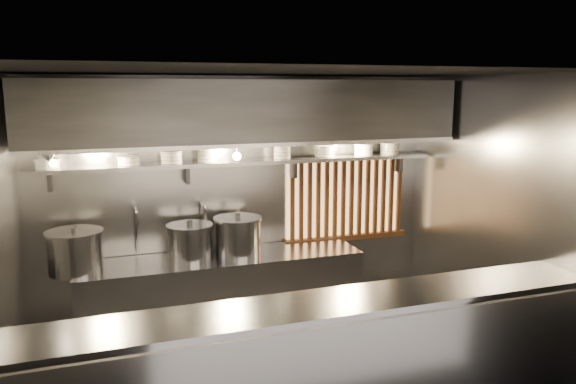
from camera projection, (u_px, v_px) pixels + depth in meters
floor at (283, 381)px, 5.18m from camera, size 4.50×4.50×0.00m
ceiling at (282, 72)px, 4.67m from camera, size 4.50×4.50×0.00m
wall_back at (240, 202)px, 6.32m from camera, size 4.50×0.00×4.50m
wall_right at (494, 216)px, 5.65m from camera, size 0.00×3.00×3.00m
serving_counter at (324, 374)px, 4.18m from camera, size 4.50×0.56×1.13m
cooking_bench at (223, 297)px, 6.05m from camera, size 3.00×0.70×0.90m
bowl_shelf at (243, 162)px, 6.06m from camera, size 4.40×0.34×0.04m
exhaust_hood at (248, 112)px, 5.76m from camera, size 4.40×0.81×0.65m
wood_screen at (347, 198)px, 6.70m from camera, size 1.56×0.09×1.04m
faucet_left at (136, 221)px, 5.84m from camera, size 0.04×0.30×0.50m
faucet_right at (203, 216)px, 6.06m from camera, size 0.04×0.30×0.50m
heat_lamp at (49, 157)px, 4.98m from camera, size 0.25×0.35×0.20m
pendant_bulb at (237, 156)px, 5.90m from camera, size 0.09×0.09×0.19m
stock_pot_left at (75, 251)px, 5.44m from camera, size 0.72×0.72×0.45m
stock_pot_mid at (190, 242)px, 5.84m from camera, size 0.63×0.63×0.42m
stock_pot_right at (238, 236)px, 6.01m from camera, size 0.59×0.59×0.45m
bowl_stack_0 at (47, 164)px, 5.42m from camera, size 0.24×0.24×0.09m
bowl_stack_1 at (129, 161)px, 5.66m from camera, size 0.23×0.23×0.09m
bowl_stack_2 at (171, 157)px, 5.80m from camera, size 0.23×0.23×0.13m
bowl_stack_3 at (207, 154)px, 5.92m from camera, size 0.22×0.22×0.17m
bowl_stack_4 at (282, 151)px, 6.19m from camera, size 0.20×0.20×0.17m
bowl_stack_5 at (325, 151)px, 6.35m from camera, size 0.23×0.23×0.13m
bowl_stack_6 at (363, 149)px, 6.51m from camera, size 0.23×0.23×0.13m
bowl_stack_7 at (390, 148)px, 6.62m from camera, size 0.23×0.23×0.13m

